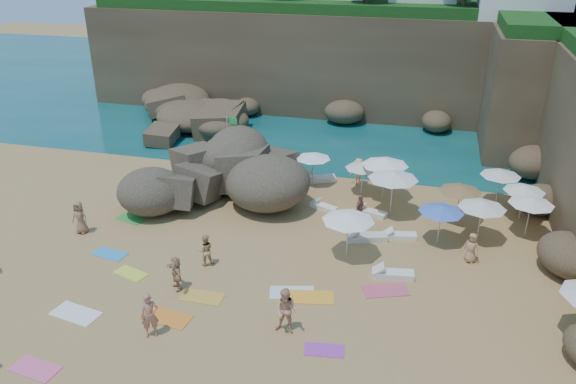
% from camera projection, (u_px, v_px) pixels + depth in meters
% --- Properties ---
extents(ground, '(120.00, 120.00, 0.00)m').
position_uv_depth(ground, '(231.00, 252.00, 26.44)').
color(ground, tan).
rests_on(ground, ground).
extents(seawater, '(120.00, 120.00, 0.00)m').
position_uv_depth(seawater, '(339.00, 91.00, 52.75)').
color(seawater, '#0C4751').
rests_on(seawater, ground).
extents(cliff_back, '(44.00, 8.00, 8.00)m').
position_uv_depth(cliff_back, '(355.00, 61.00, 46.22)').
color(cliff_back, brown).
rests_on(cliff_back, ground).
extents(cliff_corner, '(10.00, 12.00, 8.00)m').
position_uv_depth(cliff_corner, '(561.00, 87.00, 38.44)').
color(cliff_corner, brown).
rests_on(cliff_corner, ground).
extents(rock_promontory, '(12.00, 7.00, 2.00)m').
position_uv_depth(rock_promontory, '(166.00, 128.00, 42.96)').
color(rock_promontory, brown).
rests_on(rock_promontory, ground).
extents(marina_masts, '(3.10, 0.10, 6.00)m').
position_uv_depth(marina_masts, '(175.00, 51.00, 55.21)').
color(marina_masts, white).
rests_on(marina_masts, ground).
extents(rock_outcrop, '(9.40, 8.30, 3.12)m').
position_uv_depth(rock_outcrop, '(213.00, 197.00, 31.93)').
color(rock_outcrop, brown).
rests_on(rock_outcrop, ground).
extents(flag_pole, '(0.71, 0.23, 3.69)m').
position_uv_depth(flag_pole, '(230.00, 137.00, 34.14)').
color(flag_pole, silver).
rests_on(flag_pole, ground).
extents(parasol_0, '(1.98, 1.98, 1.88)m').
position_uv_depth(parasol_0, '(363.00, 166.00, 31.59)').
color(parasol_0, silver).
rests_on(parasol_0, ground).
extents(parasol_1, '(2.08, 2.08, 1.96)m').
position_uv_depth(parasol_1, '(313.00, 156.00, 32.75)').
color(parasol_1, silver).
rests_on(parasol_1, ground).
extents(parasol_2, '(2.16, 2.16, 2.05)m').
position_uv_depth(parasol_2, '(501.00, 173.00, 30.26)').
color(parasol_2, silver).
rests_on(parasol_2, ground).
extents(parasol_3, '(2.26, 2.26, 2.14)m').
position_uv_depth(parasol_3, '(482.00, 205.00, 26.58)').
color(parasol_3, silver).
rests_on(parasol_3, ground).
extents(parasol_4, '(2.17, 2.17, 2.05)m').
position_uv_depth(parasol_4, '(532.00, 201.00, 27.11)').
color(parasol_4, silver).
rests_on(parasol_4, ground).
extents(parasol_5, '(2.59, 2.59, 2.45)m').
position_uv_depth(parasol_5, '(385.00, 162.00, 30.74)').
color(parasol_5, silver).
rests_on(parasol_5, ground).
extents(parasol_6, '(2.19, 2.19, 2.07)m').
position_uv_depth(parasol_6, '(460.00, 188.00, 28.39)').
color(parasol_6, silver).
rests_on(parasol_6, ground).
extents(parasol_7, '(2.09, 2.09, 1.98)m').
position_uv_depth(parasol_7, '(525.00, 188.00, 28.60)').
color(parasol_7, silver).
rests_on(parasol_7, ground).
extents(parasol_8, '(2.63, 2.63, 2.49)m').
position_uv_depth(parasol_8, '(393.00, 175.00, 28.95)').
color(parasol_8, silver).
rests_on(parasol_8, ground).
extents(parasol_9, '(2.41, 2.41, 2.28)m').
position_uv_depth(parasol_9, '(348.00, 217.00, 25.16)').
color(parasol_9, silver).
rests_on(parasol_9, ground).
extents(parasol_10, '(2.14, 2.14, 2.03)m').
position_uv_depth(parasol_10, '(441.00, 209.00, 26.40)').
color(parasol_10, silver).
rests_on(parasol_10, ground).
extents(lounger_0, '(2.12, 1.37, 0.31)m').
position_uv_depth(lounger_0, '(319.00, 179.00, 33.82)').
color(lounger_0, silver).
rests_on(lounger_0, ground).
extents(lounger_1, '(1.70, 0.86, 0.25)m').
position_uv_depth(lounger_1, '(400.00, 236.00, 27.58)').
color(lounger_1, white).
rests_on(lounger_1, ground).
extents(lounger_2, '(2.08, 1.19, 0.31)m').
position_uv_depth(lounger_2, '(367.00, 237.00, 27.40)').
color(lounger_2, silver).
rests_on(lounger_2, ground).
extents(lounger_3, '(1.63, 1.09, 0.24)m').
position_uv_depth(lounger_3, '(324.00, 207.00, 30.47)').
color(lounger_3, white).
rests_on(lounger_3, ground).
extents(lounger_4, '(1.75, 1.06, 0.26)m').
position_uv_depth(lounger_4, '(371.00, 213.00, 29.83)').
color(lounger_4, white).
rests_on(lounger_4, ground).
extents(lounger_5, '(1.87, 0.86, 0.28)m').
position_uv_depth(lounger_5, '(393.00, 274.00, 24.48)').
color(lounger_5, white).
rests_on(lounger_5, ground).
extents(towel_1, '(1.80, 1.07, 0.03)m').
position_uv_depth(towel_1, '(35.00, 369.00, 19.39)').
color(towel_1, '#EB5B90').
rests_on(towel_1, ground).
extents(towel_2, '(2.02, 1.19, 0.03)m').
position_uv_depth(towel_2, '(167.00, 317.00, 21.95)').
color(towel_2, orange).
rests_on(towel_2, ground).
extents(towel_4, '(1.64, 1.15, 0.03)m').
position_uv_depth(towel_4, '(131.00, 273.00, 24.77)').
color(towel_4, '#D3DD3A').
rests_on(towel_4, ground).
extents(towel_5, '(2.08, 1.29, 0.03)m').
position_uv_depth(towel_5, '(76.00, 314.00, 22.17)').
color(towel_5, white).
rests_on(towel_5, ground).
extents(towel_6, '(1.53, 0.92, 0.03)m').
position_uv_depth(towel_6, '(324.00, 350.00, 20.26)').
color(towel_6, purple).
rests_on(towel_6, ground).
extents(towel_8, '(1.70, 1.01, 0.03)m').
position_uv_depth(towel_8, '(110.00, 254.00, 26.26)').
color(towel_8, '#2A93E3').
rests_on(towel_8, ground).
extents(towel_9, '(2.13, 1.57, 0.03)m').
position_uv_depth(towel_9, '(386.00, 290.00, 23.60)').
color(towel_9, '#CA4E63').
rests_on(towel_9, ground).
extents(towel_10, '(2.06, 1.32, 0.03)m').
position_uv_depth(towel_10, '(311.00, 297.00, 23.16)').
color(towel_10, '#F7A627').
rests_on(towel_10, ground).
extents(towel_11, '(1.73, 1.21, 0.03)m').
position_uv_depth(towel_11, '(131.00, 219.00, 29.45)').
color(towel_11, green).
rests_on(towel_11, ground).
extents(towel_12, '(1.78, 0.90, 0.03)m').
position_uv_depth(towel_12, '(202.00, 297.00, 23.19)').
color(towel_12, gold).
rests_on(towel_12, ground).
extents(towel_13, '(2.03, 1.35, 0.03)m').
position_uv_depth(towel_13, '(292.00, 292.00, 23.46)').
color(towel_13, silver).
rests_on(towel_13, ground).
extents(person_stand_1, '(0.91, 0.83, 1.51)m').
position_uv_depth(person_stand_1, '(205.00, 250.00, 25.13)').
color(person_stand_1, tan).
rests_on(person_stand_1, ground).
extents(person_stand_2, '(1.16, 0.68, 1.68)m').
position_uv_depth(person_stand_2, '(358.00, 172.00, 33.03)').
color(person_stand_2, '#EDBB87').
rests_on(person_stand_2, ground).
extents(person_stand_3, '(0.63, 0.96, 1.52)m').
position_uv_depth(person_stand_3, '(360.00, 209.00, 28.87)').
color(person_stand_3, '#9B5B4D').
rests_on(person_stand_3, ground).
extents(person_stand_4, '(0.80, 0.62, 1.46)m').
position_uv_depth(person_stand_4, '(471.00, 248.00, 25.37)').
color(person_stand_4, tan).
rests_on(person_stand_4, ground).
extents(person_stand_5, '(1.47, 0.62, 1.53)m').
position_uv_depth(person_stand_5, '(181.00, 162.00, 34.72)').
color(person_stand_5, tan).
rests_on(person_stand_5, ground).
extents(person_lie_2, '(0.86, 1.69, 0.45)m').
position_uv_depth(person_lie_2, '(82.00, 229.00, 28.04)').
color(person_lie_2, '#97684B').
rests_on(person_lie_2, ground).
extents(person_lie_3, '(2.04, 2.03, 0.40)m').
position_uv_depth(person_lie_3, '(177.00, 285.00, 23.66)').
color(person_lie_3, tan).
rests_on(person_lie_3, ground).
extents(person_lie_4, '(1.46, 1.87, 0.43)m').
position_uv_depth(person_lie_4, '(152.00, 331.00, 20.91)').
color(person_lie_4, '#AB6D55').
rests_on(person_lie_4, ground).
extents(person_lie_5, '(1.01, 1.91, 0.70)m').
position_uv_depth(person_lie_5, '(286.00, 324.00, 21.04)').
color(person_lie_5, tan).
rests_on(person_lie_5, ground).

